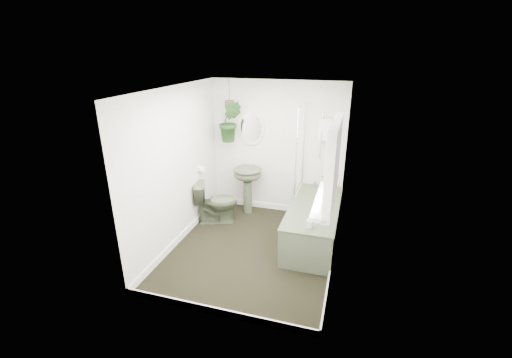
# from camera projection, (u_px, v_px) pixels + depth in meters

# --- Properties ---
(floor) EXTENTS (2.30, 2.80, 0.02)m
(floor) POSITION_uv_depth(u_px,v_px,m) (253.00, 249.00, 5.04)
(floor) COLOR black
(floor) RESTS_ON ground
(ceiling) EXTENTS (2.30, 2.80, 0.02)m
(ceiling) POSITION_uv_depth(u_px,v_px,m) (253.00, 88.00, 4.21)
(ceiling) COLOR white
(ceiling) RESTS_ON ground
(wall_back) EXTENTS (2.30, 0.02, 2.30)m
(wall_back) POSITION_uv_depth(u_px,v_px,m) (277.00, 148.00, 5.89)
(wall_back) COLOR white
(wall_back) RESTS_ON ground
(wall_front) EXTENTS (2.30, 0.02, 2.30)m
(wall_front) POSITION_uv_depth(u_px,v_px,m) (211.00, 224.00, 3.37)
(wall_front) COLOR white
(wall_front) RESTS_ON ground
(wall_left) EXTENTS (0.02, 2.80, 2.30)m
(wall_left) POSITION_uv_depth(u_px,v_px,m) (176.00, 168.00, 4.94)
(wall_left) COLOR white
(wall_left) RESTS_ON ground
(wall_right) EXTENTS (0.02, 2.80, 2.30)m
(wall_right) POSITION_uv_depth(u_px,v_px,m) (340.00, 185.00, 4.32)
(wall_right) COLOR white
(wall_right) RESTS_ON ground
(skirting) EXTENTS (2.30, 2.80, 0.10)m
(skirting) POSITION_uv_depth(u_px,v_px,m) (253.00, 246.00, 5.02)
(skirting) COLOR white
(skirting) RESTS_ON floor
(bathtub) EXTENTS (0.72, 1.72, 0.58)m
(bathtub) POSITION_uv_depth(u_px,v_px,m) (313.00, 223.00, 5.17)
(bathtub) COLOR #404932
(bathtub) RESTS_ON floor
(bath_screen) EXTENTS (0.04, 0.72, 1.40)m
(bath_screen) POSITION_uv_depth(u_px,v_px,m) (300.00, 150.00, 5.34)
(bath_screen) COLOR silver
(bath_screen) RESTS_ON bathtub
(shower_box) EXTENTS (0.20, 0.10, 0.35)m
(shower_box) POSITION_uv_depth(u_px,v_px,m) (325.00, 129.00, 5.47)
(shower_box) COLOR white
(shower_box) RESTS_ON wall_back
(oval_mirror) EXTENTS (0.46, 0.03, 0.62)m
(oval_mirror) POSITION_uv_depth(u_px,v_px,m) (251.00, 127.00, 5.85)
(oval_mirror) COLOR beige
(oval_mirror) RESTS_ON wall_back
(wall_sconce) EXTENTS (0.04, 0.04, 0.22)m
(wall_sconce) POSITION_uv_depth(u_px,v_px,m) (229.00, 132.00, 5.98)
(wall_sconce) COLOR black
(wall_sconce) RESTS_ON wall_back
(toilet_roll_holder) EXTENTS (0.11, 0.11, 0.11)m
(toilet_roll_holder) POSITION_uv_depth(u_px,v_px,m) (202.00, 169.00, 5.64)
(toilet_roll_holder) COLOR white
(toilet_roll_holder) RESTS_ON wall_left
(window_recess) EXTENTS (0.08, 1.00, 0.90)m
(window_recess) POSITION_uv_depth(u_px,v_px,m) (333.00, 164.00, 3.53)
(window_recess) COLOR white
(window_recess) RESTS_ON wall_right
(window_sill) EXTENTS (0.18, 1.00, 0.04)m
(window_sill) POSITION_uv_depth(u_px,v_px,m) (324.00, 200.00, 3.70)
(window_sill) COLOR white
(window_sill) RESTS_ON wall_right
(window_blinds) EXTENTS (0.01, 0.86, 0.76)m
(window_blinds) POSITION_uv_depth(u_px,v_px,m) (329.00, 164.00, 3.54)
(window_blinds) COLOR white
(window_blinds) RESTS_ON wall_right
(toilet) EXTENTS (0.80, 0.64, 0.71)m
(toilet) POSITION_uv_depth(u_px,v_px,m) (216.00, 202.00, 5.73)
(toilet) COLOR #404932
(toilet) RESTS_ON floor
(pedestal_sink) EXTENTS (0.55, 0.50, 0.83)m
(pedestal_sink) POSITION_uv_depth(u_px,v_px,m) (248.00, 191.00, 6.03)
(pedestal_sink) COLOR #404932
(pedestal_sink) RESTS_ON floor
(sill_plant) EXTENTS (0.24, 0.22, 0.23)m
(sill_plant) POSITION_uv_depth(u_px,v_px,m) (330.00, 179.00, 3.91)
(sill_plant) COLOR black
(sill_plant) RESTS_ON window_sill
(hanging_plant) EXTENTS (0.45, 0.40, 0.69)m
(hanging_plant) POSITION_uv_depth(u_px,v_px,m) (230.00, 122.00, 5.71)
(hanging_plant) COLOR black
(hanging_plant) RESTS_ON ceiling
(soap_bottle) EXTENTS (0.08, 0.08, 0.17)m
(soap_bottle) POSITION_uv_depth(u_px,v_px,m) (310.00, 222.00, 4.43)
(soap_bottle) COLOR #2F2927
(soap_bottle) RESTS_ON bathtub
(hanging_pot) EXTENTS (0.16, 0.16, 0.12)m
(hanging_pot) POSITION_uv_depth(u_px,v_px,m) (230.00, 104.00, 5.61)
(hanging_pot) COLOR #493727
(hanging_pot) RESTS_ON ceiling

